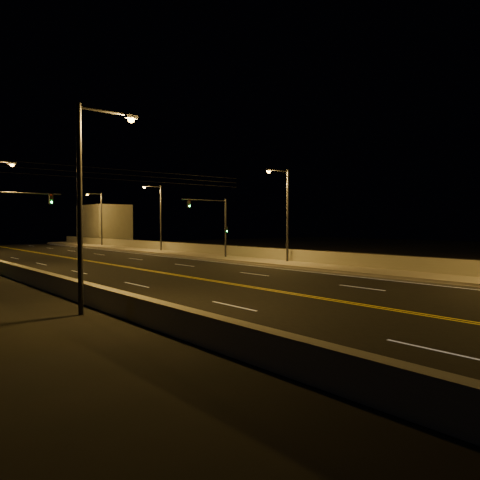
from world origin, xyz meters
TOP-DOWN VIEW (x-y plane):
  - road at (0.00, 20.00)m, footprint 18.00×120.00m
  - sidewalk at (10.80, 20.00)m, footprint 3.60×120.00m
  - curb at (8.93, 20.00)m, footprint 0.14×120.00m
  - parapet_wall at (12.45, 20.00)m, footprint 0.30×120.00m
  - jersey_barrier at (-9.08, 20.00)m, footprint 0.45×120.00m
  - distant_building_right at (16.50, 73.21)m, footprint 6.00×10.00m
  - parapet_rail at (12.45, 20.00)m, footprint 0.06×120.00m
  - lane_markings at (0.00, 19.93)m, footprint 17.32×116.00m
  - streetlight_1 at (11.49, 23.51)m, footprint 2.55×0.28m
  - streetlight_2 at (11.49, 45.20)m, footprint 2.55×0.28m
  - streetlight_3 at (11.49, 63.08)m, footprint 2.55×0.28m
  - streetlight_4 at (-9.89, 12.91)m, footprint 2.55×0.28m
  - traffic_signal_right at (9.98, 31.22)m, footprint 5.11×0.31m
  - traffic_signal_left at (-8.78, 31.22)m, footprint 5.11×0.31m
  - overhead_wires at (0.00, 29.50)m, footprint 22.00×0.03m

SIDE VIEW (x-z plane):
  - road at x=0.00m, z-range 0.00..0.02m
  - lane_markings at x=0.00m, z-range 0.02..0.02m
  - curb at x=8.93m, z-range 0.00..0.15m
  - sidewalk at x=10.80m, z-range 0.00..0.30m
  - jersey_barrier at x=-9.08m, z-range 0.00..0.92m
  - parapet_wall at x=12.45m, z-range 0.30..1.30m
  - parapet_rail at x=12.45m, z-range 1.30..1.36m
  - distant_building_right at x=16.50m, z-range 0.00..6.77m
  - traffic_signal_right at x=9.98m, z-range 0.80..6.77m
  - traffic_signal_left at x=-8.78m, z-range 0.80..6.77m
  - streetlight_1 at x=11.49m, z-range 0.69..8.87m
  - streetlight_2 at x=11.49m, z-range 0.69..8.87m
  - streetlight_3 at x=11.49m, z-range 0.69..8.87m
  - streetlight_4 at x=-9.89m, z-range 0.69..8.87m
  - overhead_wires at x=0.00m, z-range 6.98..7.81m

